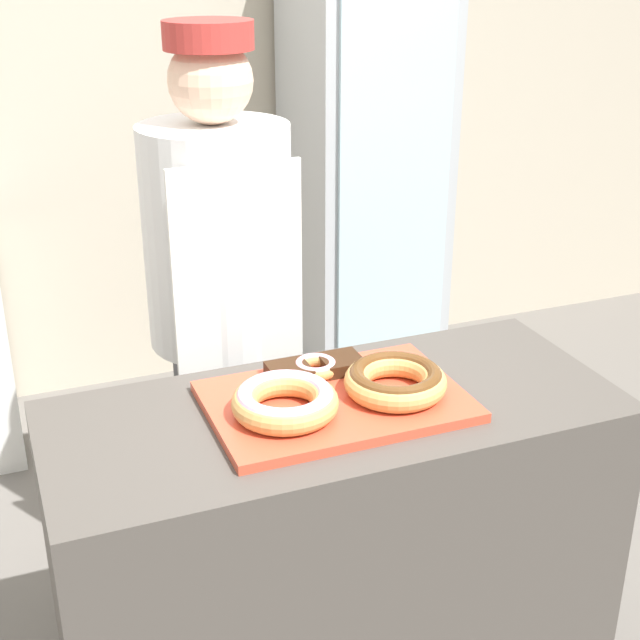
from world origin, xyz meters
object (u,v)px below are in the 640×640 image
(donut_light_glaze, at_px, (285,400))
(brownie_back_right, at_px, (341,363))
(brownie_back_left, at_px, (289,372))
(beverage_fridge, at_px, (364,168))
(donut_chocolate_glaze, at_px, (395,380))
(serving_tray, at_px, (336,401))
(baker_person, at_px, (222,317))
(donut_mini_center, at_px, (316,366))

(donut_light_glaze, xyz_separation_m, brownie_back_right, (0.21, 0.16, -0.02))
(brownie_back_left, height_order, beverage_fridge, beverage_fridge)
(donut_chocolate_glaze, height_order, brownie_back_right, donut_chocolate_glaze)
(serving_tray, distance_m, donut_light_glaze, 0.15)
(donut_light_glaze, distance_m, baker_person, 0.65)
(beverage_fridge, bearing_deg, donut_chocolate_glaze, -111.95)
(serving_tray, distance_m, donut_mini_center, 0.13)
(donut_mini_center, bearing_deg, brownie_back_right, -0.00)
(donut_light_glaze, xyz_separation_m, brownie_back_left, (0.07, 0.16, -0.02))
(donut_light_glaze, xyz_separation_m, donut_mini_center, (0.14, 0.16, -0.02))
(brownie_back_left, relative_size, beverage_fridge, 0.05)
(donut_chocolate_glaze, relative_size, donut_mini_center, 2.11)
(serving_tray, xyz_separation_m, baker_person, (-0.10, 0.61, -0.01))
(brownie_back_left, xyz_separation_m, beverage_fridge, (0.93, 1.63, 0.05))
(beverage_fridge, bearing_deg, serving_tray, -116.04)
(brownie_back_right, bearing_deg, beverage_fridge, 64.11)
(serving_tray, height_order, brownie_back_right, brownie_back_right)
(brownie_back_left, distance_m, brownie_back_right, 0.14)
(donut_chocolate_glaze, distance_m, beverage_fridge, 1.94)
(serving_tray, distance_m, brownie_back_right, 0.15)
(beverage_fridge, bearing_deg, brownie_back_right, -115.89)
(brownie_back_right, bearing_deg, donut_light_glaze, -141.45)
(donut_light_glaze, bearing_deg, brownie_back_right, 38.55)
(donut_chocolate_glaze, height_order, brownie_back_left, donut_chocolate_glaze)
(donut_chocolate_glaze, distance_m, brownie_back_right, 0.18)
(beverage_fridge, bearing_deg, baker_person, -129.91)
(serving_tray, relative_size, beverage_fridge, 0.30)
(donut_mini_center, distance_m, brownie_back_left, 0.07)
(donut_chocolate_glaze, height_order, beverage_fridge, beverage_fridge)
(donut_chocolate_glaze, relative_size, beverage_fridge, 0.12)
(brownie_back_right, bearing_deg, baker_person, 109.89)
(brownie_back_left, distance_m, beverage_fridge, 1.88)
(donut_mini_center, height_order, baker_person, baker_person)
(donut_mini_center, bearing_deg, donut_chocolate_glaze, -50.12)
(serving_tray, xyz_separation_m, donut_chocolate_glaze, (0.14, -0.03, 0.05))
(serving_tray, bearing_deg, brownie_back_left, 117.91)
(donut_mini_center, relative_size, baker_person, 0.07)
(donut_light_glaze, bearing_deg, brownie_back_left, 67.41)
(donut_light_glaze, bearing_deg, beverage_fridge, 60.94)
(donut_mini_center, bearing_deg, beverage_fridge, 62.19)
(donut_mini_center, relative_size, beverage_fridge, 0.06)
(serving_tray, bearing_deg, donut_mini_center, 90.00)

